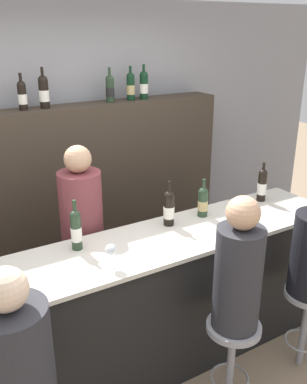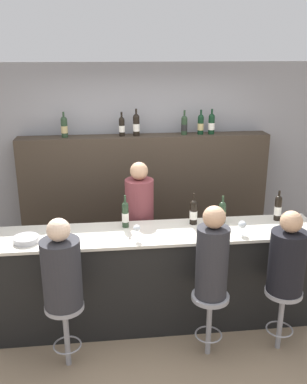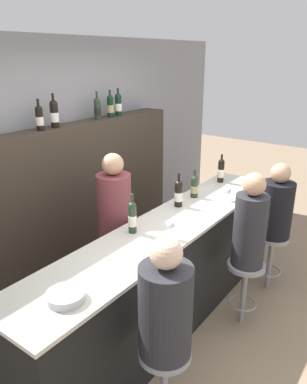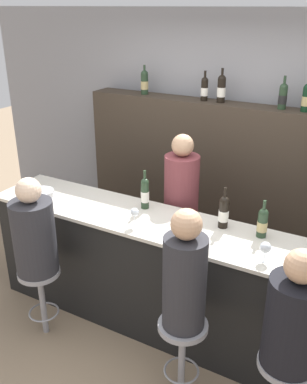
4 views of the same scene
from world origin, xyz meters
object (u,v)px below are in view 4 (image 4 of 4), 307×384
object	(u,v)px
wine_bottle_backbar_4	(306,97)
bar_stool_middle	(182,340)
wine_bottle_backbar_0	(145,82)
guest_seated_right	(294,318)
metal_bowl	(41,193)
wine_bottle_backbar_3	(283,96)
wine_glass_0	(135,213)
wine_bottle_backbar_1	(204,89)
wine_glass_1	(265,248)
bartender	(180,224)
bar_stool_left	(40,285)
bar_stool_right	(283,379)
wine_bottle_counter_2	(262,222)
wine_bottle_backbar_2	(221,89)
wine_bottle_counter_0	(145,193)
guest_seated_left	(34,233)
guest_seated_middle	(185,276)
wine_bottle_counter_1	(224,212)

from	to	relation	value
wine_bottle_backbar_4	bar_stool_middle	bearing A→B (deg)	-98.57
wine_bottle_backbar_0	guest_seated_right	xyz separation A→B (m)	(2.06, -1.84, -0.90)
metal_bowl	wine_bottle_backbar_4	bearing A→B (deg)	35.07
wine_bottle_backbar_3	wine_glass_0	xyz separation A→B (m)	(-0.70, -1.43, -0.72)
bar_stool_middle	wine_bottle_backbar_0	bearing A→B (deg)	126.63
wine_bottle_backbar_1	wine_glass_1	bearing A→B (deg)	-52.80
wine_glass_1	wine_bottle_backbar_3	bearing A→B (deg)	102.72
bartender	wine_bottle_backbar_1	bearing A→B (deg)	100.43
wine_bottle_backbar_0	metal_bowl	size ratio (longest dim) A/B	1.27
wine_bottle_backbar_0	wine_glass_1	distance (m)	2.39
bar_stool_left	bar_stool_right	xyz separation A→B (m)	(2.00, 0.00, 0.00)
wine_bottle_backbar_1	wine_glass_0	size ratio (longest dim) A/B	1.92
wine_bottle_counter_2	wine_bottle_backbar_2	size ratio (longest dim) A/B	0.90
wine_bottle_backbar_2	bar_stool_right	bearing A→B (deg)	-56.78
wine_bottle_counter_2	bartender	distance (m)	0.99
wine_bottle_counter_0	guest_seated_right	size ratio (longest dim) A/B	0.43
wine_bottle_backbar_1	wine_glass_1	distance (m)	1.94
bar_stool_middle	bar_stool_right	world-z (taller)	same
bar_stool_left	wine_bottle_backbar_1	bearing A→B (deg)	71.54
wine_bottle_counter_2	bar_stool_right	world-z (taller)	wine_bottle_counter_2
wine_bottle_counter_2	guest_seated_left	size ratio (longest dim) A/B	0.36
wine_glass_1	bartender	xyz separation A→B (m)	(-0.94, 0.67, -0.38)
metal_bowl	guest_seated_middle	bearing A→B (deg)	-16.03
bar_stool_middle	guest_seated_right	size ratio (longest dim) A/B	0.81
wine_bottle_backbar_3	bar_stool_middle	xyz separation A→B (m)	(-0.07, -1.84, -1.37)
wine_bottle_backbar_0	guest_seated_left	size ratio (longest dim) A/B	0.37
wine_bottle_counter_2	guest_seated_right	size ratio (longest dim) A/B	0.38
guest_seated_left	bar_stool_left	bearing A→B (deg)	90.00
wine_bottle_backbar_2	bar_stool_left	size ratio (longest dim) A/B	0.51
wine_bottle_backbar_0	bar_stool_middle	distance (m)	2.68
bar_stool_middle	bar_stool_right	bearing A→B (deg)	0.00
wine_bottle_backbar_0	wine_bottle_backbar_2	size ratio (longest dim) A/B	0.93
guest_seated_middle	bartender	xyz separation A→B (m)	(-0.55, 1.08, -0.27)
wine_glass_0	guest_seated_middle	world-z (taller)	guest_seated_middle
wine_glass_0	guest_seated_right	world-z (taller)	guest_seated_right
wine_bottle_counter_2	guest_seated_left	distance (m)	1.75
wine_bottle_backbar_1	bar_stool_left	bearing A→B (deg)	-108.46
bar_stool_left	guest_seated_right	world-z (taller)	guest_seated_right
bar_stool_left	guest_seated_middle	bearing A→B (deg)	-0.00
wine_bottle_backbar_1	bar_stool_left	size ratio (longest dim) A/B	0.46
bar_stool_left	bar_stool_right	world-z (taller)	same
wine_bottle_counter_1	bartender	bearing A→B (deg)	146.37
wine_bottle_counter_0	bar_stool_left	world-z (taller)	wine_bottle_counter_0
wine_bottle_backbar_2	wine_glass_1	world-z (taller)	wine_bottle_backbar_2
bar_stool_left	guest_seated_left	size ratio (longest dim) A/B	0.79
wine_bottle_backbar_2	bartender	world-z (taller)	wine_bottle_backbar_2
wine_bottle_backbar_3	guest_seated_middle	distance (m)	2.03
metal_bowl	guest_seated_left	xyz separation A→B (m)	(0.36, -0.48, -0.08)
wine_bottle_backbar_1	bar_stool_right	bearing A→B (deg)	-53.14
bar_stool_middle	guest_seated_middle	distance (m)	0.53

